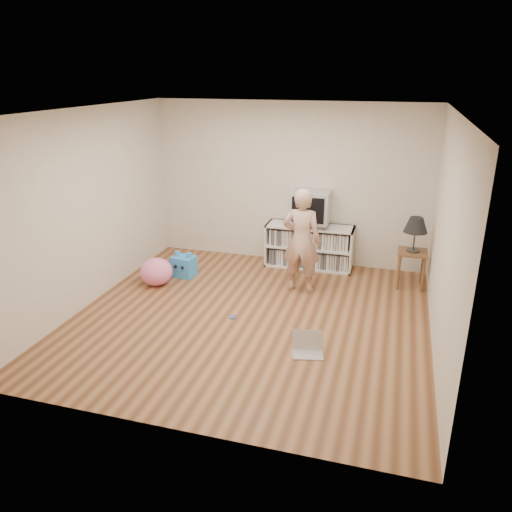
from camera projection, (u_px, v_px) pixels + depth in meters
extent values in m
plane|color=brown|center=(250.00, 318.00, 6.50)|extent=(4.50, 4.50, 0.00)
cube|color=beige|center=(290.00, 184.00, 8.07)|extent=(4.50, 0.02, 2.60)
cube|color=beige|center=(169.00, 298.00, 4.02)|extent=(4.50, 0.02, 2.60)
cube|color=beige|center=(88.00, 209.00, 6.63)|extent=(0.02, 4.50, 2.60)
cube|color=beige|center=(446.00, 238.00, 5.46)|extent=(0.02, 4.50, 2.60)
cube|color=white|center=(249.00, 111.00, 5.59)|extent=(4.50, 4.50, 0.01)
cube|color=white|center=(312.00, 242.00, 8.28)|extent=(1.40, 0.03, 0.70)
cube|color=white|center=(269.00, 242.00, 8.27)|extent=(0.03, 0.45, 0.70)
cube|color=white|center=(352.00, 250.00, 7.91)|extent=(0.03, 0.45, 0.70)
cube|color=white|center=(309.00, 265.00, 8.21)|extent=(1.40, 0.45, 0.03)
cube|color=white|center=(309.00, 246.00, 8.09)|extent=(1.34, 0.45, 0.03)
cube|color=white|center=(310.00, 226.00, 7.97)|extent=(1.40, 0.45, 0.03)
cube|color=silver|center=(309.00, 246.00, 8.09)|extent=(1.26, 0.36, 0.64)
cube|color=gray|center=(310.00, 223.00, 7.95)|extent=(0.45, 0.35, 0.07)
cube|color=#A7A7AD|center=(311.00, 206.00, 7.86)|extent=(0.60, 0.52, 0.50)
cube|color=black|center=(308.00, 210.00, 7.62)|extent=(0.50, 0.01, 0.40)
cylinder|color=brown|center=(399.00, 273.00, 7.26)|extent=(0.04, 0.04, 0.52)
cylinder|color=brown|center=(423.00, 275.00, 7.17)|extent=(0.04, 0.04, 0.52)
cylinder|color=brown|center=(399.00, 265.00, 7.57)|extent=(0.04, 0.04, 0.52)
cylinder|color=brown|center=(422.00, 267.00, 7.48)|extent=(0.04, 0.04, 0.52)
cube|color=brown|center=(413.00, 252.00, 7.28)|extent=(0.42, 0.42, 0.03)
cylinder|color=#333333|center=(413.00, 251.00, 7.27)|extent=(0.18, 0.18, 0.02)
cylinder|color=#333333|center=(414.00, 239.00, 7.21)|extent=(0.02, 0.02, 0.32)
imported|color=tan|center=(301.00, 241.00, 7.06)|extent=(0.57, 0.39, 1.52)
cube|color=silver|center=(308.00, 354.00, 5.65)|extent=(0.39, 0.31, 0.02)
cube|color=silver|center=(308.00, 340.00, 5.72)|extent=(0.35, 0.14, 0.23)
cube|color=black|center=(308.00, 340.00, 5.72)|extent=(0.31, 0.12, 0.18)
cube|color=#405DAC|center=(233.00, 317.00, 6.49)|extent=(0.07, 0.09, 0.02)
cube|color=#2E93E9|center=(184.00, 266.00, 7.77)|extent=(0.38, 0.31, 0.32)
cylinder|color=#2E93E9|center=(177.00, 253.00, 7.75)|extent=(0.08, 0.08, 0.07)
cylinder|color=#2E93E9|center=(189.00, 255.00, 7.66)|extent=(0.08, 0.08, 0.07)
sphere|color=black|center=(175.00, 266.00, 7.67)|extent=(0.05, 0.05, 0.05)
sphere|color=black|center=(182.00, 268.00, 7.62)|extent=(0.05, 0.05, 0.05)
ellipsoid|color=pink|center=(156.00, 272.00, 7.45)|extent=(0.52, 0.52, 0.41)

